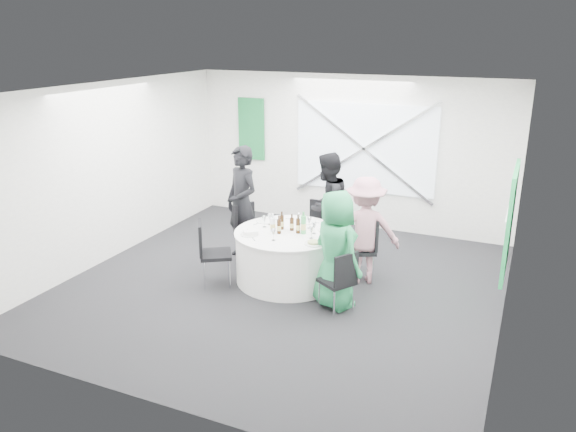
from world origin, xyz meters
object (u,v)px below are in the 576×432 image
at_px(person_woman_green, 336,250).
at_px(chair_front_right, 341,278).
at_px(clear_water_bottle, 273,225).
at_px(chair_back_left, 248,228).
at_px(chair_front_left, 209,248).
at_px(green_water_bottle, 303,225).
at_px(person_man_back_left, 242,203).
at_px(person_man_back, 327,206).
at_px(chair_back, 318,224).
at_px(chair_back_right, 366,243).
at_px(banquet_table, 288,256).
at_px(person_woman_pink, 365,230).

bearing_deg(person_woman_green, chair_front_right, 156.17).
bearing_deg(clear_water_bottle, chair_back_left, 141.54).
distance_m(chair_back_left, chair_front_left, 1.08).
bearing_deg(chair_front_right, person_woman_green, -109.71).
height_order(chair_front_right, green_water_bottle, green_water_bottle).
bearing_deg(chair_front_left, person_man_back_left, -28.46).
xyz_separation_m(person_man_back, person_woman_green, (0.72, -1.62, -0.06)).
height_order(chair_back, person_man_back_left, person_man_back_left).
relative_size(chair_back, chair_back_right, 0.92).
xyz_separation_m(chair_back_left, chair_front_right, (1.94, -1.14, -0.03)).
relative_size(person_man_back_left, green_water_bottle, 5.67).
xyz_separation_m(chair_front_left, person_man_back, (1.14, 1.74, 0.29)).
relative_size(chair_back_right, person_man_back_left, 0.53).
bearing_deg(banquet_table, chair_back_right, 24.85).
distance_m(chair_back_right, green_water_bottle, 0.97).
height_order(chair_back_left, clear_water_bottle, clear_water_bottle).
height_order(chair_back, chair_front_left, chair_front_left).
distance_m(chair_back_left, chair_front_right, 2.25).
bearing_deg(clear_water_bottle, banquet_table, 21.05).
relative_size(chair_back, person_man_back, 0.52).
distance_m(chair_front_right, person_man_back_left, 2.43).
distance_m(person_man_back_left, person_woman_green, 2.20).
height_order(chair_back, chair_front_right, chair_back).
bearing_deg(chair_back_left, person_woman_green, -90.43).
bearing_deg(person_man_back_left, person_woman_pink, 24.29).
xyz_separation_m(chair_back, person_woman_green, (0.87, -1.64, 0.28)).
distance_m(banquet_table, clear_water_bottle, 0.53).
bearing_deg(person_woman_pink, banquet_table, 0.00).
xyz_separation_m(banquet_table, person_man_back_left, (-1.04, 0.54, 0.54)).
height_order(chair_front_right, person_man_back_left, person_man_back_left).
distance_m(chair_front_right, person_man_back, 2.02).
xyz_separation_m(chair_front_right, person_woman_pink, (-0.01, 1.09, 0.29)).
bearing_deg(chair_back, chair_back_right, -32.13).
height_order(person_woman_pink, person_woman_green, person_woman_green).
bearing_deg(chair_back_right, banquet_table, -90.00).
bearing_deg(banquet_table, chair_back, 88.45).
distance_m(chair_front_left, green_water_bottle, 1.39).
bearing_deg(person_woman_green, chair_back_right, -69.13).
bearing_deg(green_water_bottle, person_woman_green, -37.48).
bearing_deg(person_woman_pink, person_man_back_left, -25.65).
bearing_deg(clear_water_bottle, person_woman_pink, 22.37).
distance_m(chair_front_right, green_water_bottle, 1.13).
distance_m(person_woman_pink, clear_water_bottle, 1.33).
distance_m(person_man_back_left, person_woman_pink, 2.07).
height_order(banquet_table, person_man_back_left, person_man_back_left).
distance_m(banquet_table, chair_back_left, 1.03).
bearing_deg(chair_back_left, chair_back, -26.66).
bearing_deg(person_man_back, chair_front_left, -24.16).
relative_size(chair_back_right, clear_water_bottle, 3.63).
bearing_deg(chair_front_left, chair_front_right, -123.93).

